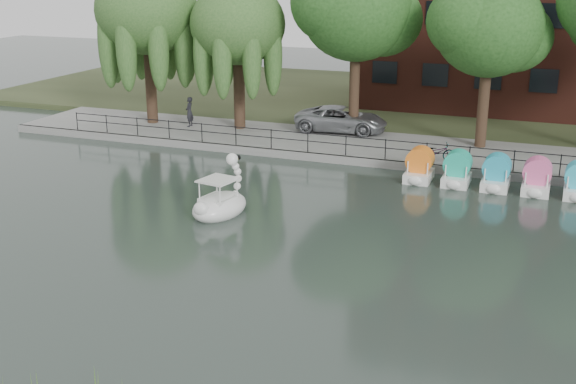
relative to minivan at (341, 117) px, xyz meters
The scene contains 14 objects.
ground_plane 18.30m from the minivan, 84.46° to the right, with size 120.00×120.00×0.00m, color #414E48.
promenade 2.98m from the minivan, 50.95° to the right, with size 40.00×6.00×0.40m, color gray.
kerb 5.51m from the minivan, 71.02° to the right, with size 40.00×0.25×0.40m, color gray.
land_strip 12.00m from the minivan, 81.53° to the left, with size 60.00×22.00×0.36m, color #47512D.
railing 5.23m from the minivan, 70.31° to the right, with size 32.00×0.05×1.00m.
willow_left 12.69m from the minivan, behind, with size 5.88×5.88×9.01m.
willow_mid 7.72m from the minivan, 168.46° to the right, with size 5.32×5.32×8.15m.
broadleaf_center 5.89m from the minivan, 12.70° to the right, with size 6.00×6.00×9.25m.
broadleaf_right 9.35m from the minivan, ahead, with size 5.40×5.40×8.32m.
minivan is the anchor object (origin of this frame).
bicycle 7.58m from the minivan, 35.41° to the right, with size 1.72×0.60×1.00m, color gray.
pedestrian 8.83m from the minivan, 167.74° to the right, with size 0.71×0.48×1.98m, color black.
swan_boat 14.05m from the minivan, 92.76° to the right, with size 2.20×2.99×2.31m.
pedal_boat_row 11.99m from the minivan, 33.25° to the right, with size 9.65×1.70×1.40m.
Camera 1 is at (9.81, -20.12, 9.58)m, focal length 45.00 mm.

